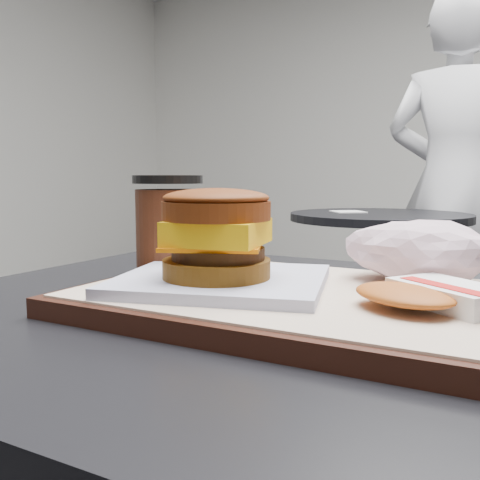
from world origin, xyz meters
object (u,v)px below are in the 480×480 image
crumpled_wrapper (418,251)px  neighbor_table (378,263)px  patron (454,186)px  coffee_cup (168,231)px  serving_tray (291,299)px  breakfast_sandwich (218,246)px  hash_brown (430,295)px

crumpled_wrapper → neighbor_table: size_ratio=0.18×
crumpled_wrapper → patron: (-0.21, 2.01, 0.03)m
coffee_cup → patron: bearing=88.2°
serving_tray → breakfast_sandwich: size_ratio=1.66×
hash_brown → crumpled_wrapper: crumpled_wrapper is taller
crumpled_wrapper → coffee_cup: coffee_cup is taller
serving_tray → neighbor_table: 1.70m
crumpled_wrapper → coffee_cup: bearing=-172.3°
breakfast_sandwich → neighbor_table: 1.73m
coffee_cup → serving_tray: bearing=-16.7°
breakfast_sandwich → coffee_cup: bearing=144.8°
serving_tray → neighbor_table: bearing=101.2°
coffee_cup → patron: size_ratio=0.07×
breakfast_sandwich → patron: size_ratio=0.13×
breakfast_sandwich → neighbor_table: size_ratio=0.30×
crumpled_wrapper → patron: patron is taller
serving_tray → crumpled_wrapper: size_ratio=2.75×
neighbor_table → patron: (0.21, 0.45, 0.30)m
serving_tray → crumpled_wrapper: crumpled_wrapper is taller
serving_tray → patron: patron is taller
coffee_cup → crumpled_wrapper: bearing=7.7°
breakfast_sandwich → crumpled_wrapper: bearing=37.3°
crumpled_wrapper → neighbor_table: 1.64m
patron → hash_brown: bearing=104.8°
breakfast_sandwich → crumpled_wrapper: (0.16, 0.12, -0.01)m
coffee_cup → patron: (0.06, 2.05, 0.02)m
hash_brown → neighbor_table: bearing=105.2°
crumpled_wrapper → coffee_cup: size_ratio=1.11×
breakfast_sandwich → patron: patron is taller
serving_tray → patron: (-0.11, 2.11, 0.07)m
coffee_cup → patron: 2.05m
breakfast_sandwich → neighbor_table: bearing=99.0°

